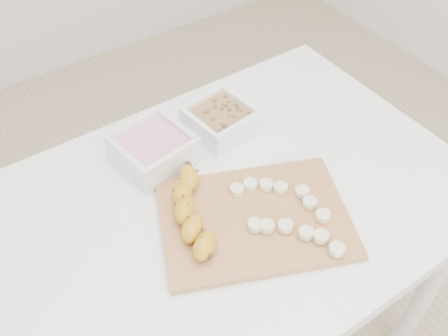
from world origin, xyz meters
TOP-DOWN VIEW (x-y plane):
  - table at (0.00, 0.00)m, footprint 1.00×0.70m
  - bowl_yogurt at (-0.08, 0.18)m, footprint 0.17×0.17m
  - bowl_granola at (0.09, 0.18)m, footprint 0.15×0.15m
  - cutting_board at (-0.00, -0.08)m, footprint 0.44×0.39m
  - banana at (-0.10, -0.01)m, footprint 0.18×0.22m
  - banana_slices at (0.06, -0.11)m, footprint 0.16×0.25m

SIDE VIEW (x-z plane):
  - table at x=0.00m, z-range 0.28..1.03m
  - cutting_board at x=0.00m, z-range 0.75..0.76m
  - banana_slices at x=0.06m, z-range 0.76..0.78m
  - bowl_granola at x=0.09m, z-range 0.75..0.81m
  - banana at x=-0.10m, z-range 0.77..0.80m
  - bowl_yogurt at x=-0.08m, z-range 0.75..0.82m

